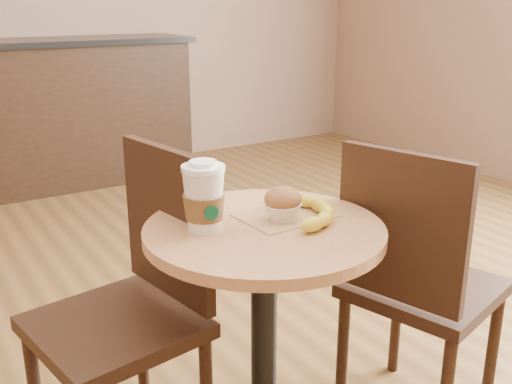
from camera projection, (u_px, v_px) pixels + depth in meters
cafe_table at (264, 313)px, 1.60m from camera, size 0.62×0.62×0.75m
chair_left at (135, 302)px, 1.64m from camera, size 0.47×0.47×0.93m
chair_right at (415, 280)px, 1.78m from camera, size 0.50×0.50×0.92m
service_counter at (31, 116)px, 4.20m from camera, size 2.30×0.65×1.04m
kraft_bag at (286, 215)px, 1.60m from camera, size 0.25×0.19×0.00m
coffee_cup at (204, 200)px, 1.47m from camera, size 0.11×0.11×0.18m
muffin at (283, 204)px, 1.55m from camera, size 0.10×0.10×0.09m
banana at (305, 209)px, 1.58m from camera, size 0.26×0.32×0.04m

